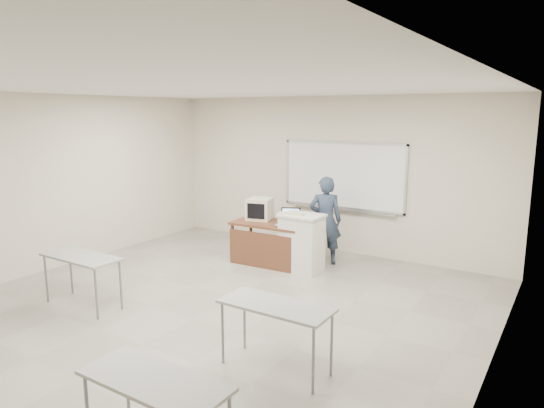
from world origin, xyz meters
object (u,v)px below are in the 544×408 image
Objects in this scene: podium at (302,243)px; mouse at (277,225)px; crt_monitor at (260,209)px; keyboard at (291,214)px; instructor_desk at (270,235)px; presenter at (325,220)px; laptop at (291,220)px; whiteboard at (343,177)px.

mouse is (-0.43, -0.10, 0.27)m from podium.
keyboard is at bearing -37.06° from crt_monitor.
mouse is (0.20, -0.09, 0.22)m from instructor_desk.
crt_monitor is 1.23m from presenter.
podium is 0.54m from laptop.
keyboard is (-0.22, -1.59, -0.47)m from whiteboard.
podium is 0.63× the size of presenter.
whiteboard reaches higher than crt_monitor.
keyboard reaches higher than laptop.
keyboard is (-0.15, -0.12, 0.51)m from podium.
podium is at bearing 28.46° from keyboard.
keyboard is (0.48, -0.11, 0.46)m from instructor_desk.
podium is 0.52m from mouse.
whiteboard is at bearing 71.89° from keyboard.
instructor_desk is 0.94× the size of presenter.
whiteboard reaches higher than mouse.
whiteboard reaches higher than laptop.
mouse is at bearing -126.25° from laptop.
laptop is 0.47m from keyboard.
keyboard reaches higher than instructor_desk.
whiteboard is at bearing 61.79° from instructor_desk.
keyboard is (0.28, -0.02, 0.24)m from mouse.
whiteboard is at bearing 45.94° from laptop.
instructor_desk is 14.88× the size of mouse.
presenter is at bearing 78.25° from podium.
laptop is 0.61m from presenter.
whiteboard is 1.56× the size of presenter.
presenter is at bearing 10.73° from laptop.
presenter reaches higher than keyboard.
keyboard is at bearing -15.60° from instructor_desk.
mouse is at bearing -107.69° from whiteboard.
podium is (0.63, 0.01, -0.05)m from instructor_desk.
crt_monitor reaches higher than keyboard.
laptop reaches higher than instructor_desk.
instructor_desk is 0.60m from crt_monitor.
crt_monitor is at bearing -6.97° from presenter.
whiteboard is 5.54× the size of keyboard.
crt_monitor is 0.93m from keyboard.
podium is at bearing -27.82° from crt_monitor.
crt_monitor is (-0.39, 0.24, 0.39)m from instructor_desk.
mouse is (-0.07, -0.36, -0.04)m from laptop.
laptop is at bearing 145.28° from podium.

